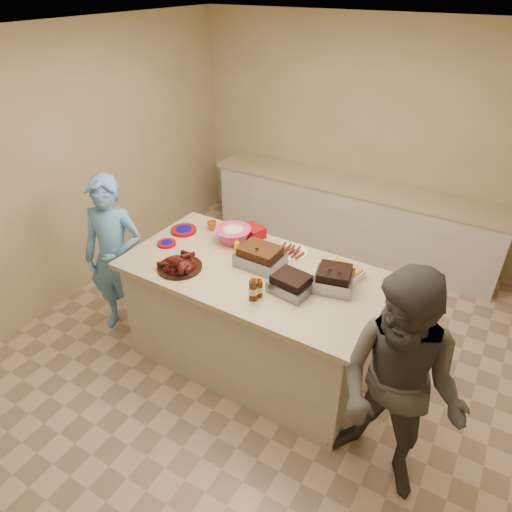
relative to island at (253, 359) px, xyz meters
The scene contains 20 objects.
room 0.15m from the island, 84.72° to the left, with size 4.50×5.00×2.70m, color tan, non-canonical shape.
back_counter 2.39m from the island, 89.67° to the left, with size 3.60×0.64×0.90m, color beige, non-canonical shape.
island is the anchor object (origin of this frame).
rib_platter 1.17m from the island, 150.81° to the right, with size 0.37×0.37×0.15m, color #3A0906, non-canonical shape.
pulled_pork_tray 1.01m from the island, 76.78° to the left, with size 0.36×0.28×0.11m, color #47230F.
brisket_tray 1.09m from the island, 15.18° to the right, with size 0.30×0.25×0.09m, color black.
roasting_pan 1.20m from the island, ahead, with size 0.28×0.28×0.11m, color gray.
coleslaw_bowl 1.11m from the island, 142.62° to the left, with size 0.32×0.32×0.22m, color #C92D66, non-canonical shape.
sausage_plate 1.09m from the island, 67.84° to the left, with size 0.27×0.27×0.04m, color silver.
mac_cheese_dish 1.23m from the island, 23.78° to the left, with size 0.29×0.21×0.08m, color orange.
bbq_bottle_a 1.08m from the island, 58.26° to the right, with size 0.07×0.07×0.20m, color #401C09.
bbq_bottle_b 1.07m from the island, 51.63° to the right, with size 0.06×0.06×0.17m, color #401C09.
mustard_bottle 1.05m from the island, 147.71° to the left, with size 0.05×0.05×0.12m, color #EBC000.
sauce_bowl 1.03m from the island, 92.89° to the left, with size 0.13×0.04×0.13m, color silver.
plate_stack_large 1.35m from the island, 166.52° to the left, with size 0.24×0.24×0.03m, color maroon.
plate_stack_small 1.32m from the island, behind, with size 0.16×0.16×0.02m, color maroon.
plastic_cup 1.26m from the island, 150.87° to the left, with size 0.09×0.09×0.09m, color #AC4B10.
basket_stack 1.14m from the island, 121.22° to the left, with size 0.20×0.15×0.10m, color maroon.
guest_blue 1.37m from the island, behind, with size 0.58×1.60×0.38m, color #5799D2.
guest_gray 1.45m from the island, 20.48° to the right, with size 0.83×1.72×0.65m, color #4D4C46.
Camera 1 is at (1.58, -2.76, 3.06)m, focal length 32.00 mm.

